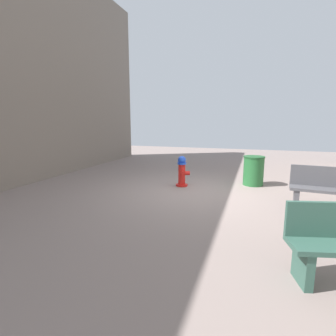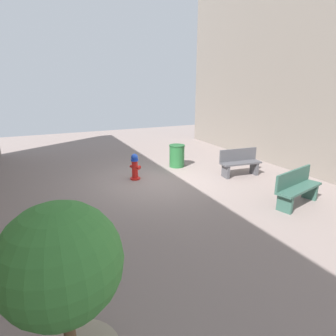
{
  "view_description": "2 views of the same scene",
  "coord_description": "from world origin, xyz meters",
  "px_view_note": "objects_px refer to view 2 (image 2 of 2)",
  "views": [
    {
      "loc": [
        -1.39,
        6.73,
        1.9
      ],
      "look_at": [
        0.46,
        1.16,
        0.84
      ],
      "focal_mm": 27.88,
      "sensor_mm": 36.0,
      "label": 1
    },
    {
      "loc": [
        3.45,
        8.25,
        3.11
      ],
      "look_at": [
        0.27,
        1.43,
        0.89
      ],
      "focal_mm": 30.02,
      "sensor_mm": 36.0,
      "label": 2
    }
  ],
  "objects_px": {
    "fire_hydrant": "(135,167)",
    "bench_near": "(240,162)",
    "bench_far": "(297,187)",
    "trash_bin": "(177,156)",
    "planter_tree": "(65,299)"
  },
  "relations": [
    {
      "from": "bench_far",
      "to": "planter_tree",
      "type": "height_order",
      "value": "planter_tree"
    },
    {
      "from": "fire_hydrant",
      "to": "trash_bin",
      "type": "relative_size",
      "value": 1.02
    },
    {
      "from": "bench_near",
      "to": "bench_far",
      "type": "height_order",
      "value": "same"
    },
    {
      "from": "planter_tree",
      "to": "fire_hydrant",
      "type": "bearing_deg",
      "value": -113.38
    },
    {
      "from": "bench_near",
      "to": "trash_bin",
      "type": "xyz_separation_m",
      "value": [
        1.51,
        -1.95,
        -0.05
      ]
    },
    {
      "from": "planter_tree",
      "to": "bench_near",
      "type": "bearing_deg",
      "value": -139.85
    },
    {
      "from": "fire_hydrant",
      "to": "bench_far",
      "type": "xyz_separation_m",
      "value": [
        -3.25,
        3.86,
        0.05
      ]
    },
    {
      "from": "bench_near",
      "to": "fire_hydrant",
      "type": "bearing_deg",
      "value": -18.44
    },
    {
      "from": "fire_hydrant",
      "to": "planter_tree",
      "type": "distance_m",
      "value": 7.13
    },
    {
      "from": "bench_near",
      "to": "bench_far",
      "type": "xyz_separation_m",
      "value": [
        0.26,
        2.69,
        0.01
      ]
    },
    {
      "from": "fire_hydrant",
      "to": "bench_near",
      "type": "height_order",
      "value": "bench_near"
    },
    {
      "from": "planter_tree",
      "to": "bench_far",
      "type": "bearing_deg",
      "value": -156.49
    },
    {
      "from": "bench_far",
      "to": "planter_tree",
      "type": "xyz_separation_m",
      "value": [
        6.06,
        2.63,
        0.76
      ]
    },
    {
      "from": "fire_hydrant",
      "to": "planter_tree",
      "type": "relative_size",
      "value": 0.41
    },
    {
      "from": "planter_tree",
      "to": "trash_bin",
      "type": "bearing_deg",
      "value": -123.43
    }
  ]
}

